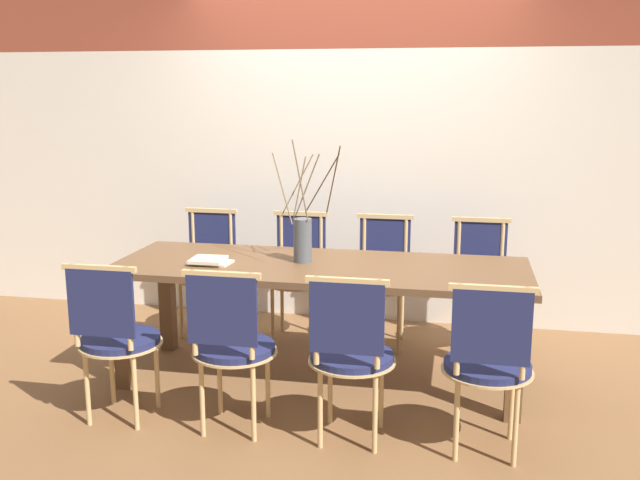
# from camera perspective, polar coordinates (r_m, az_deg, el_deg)

# --- Properties ---
(ground_plane) EXTENTS (16.00, 16.00, 0.00)m
(ground_plane) POSITION_cam_1_polar(r_m,az_deg,el_deg) (4.51, -0.00, -11.11)
(ground_plane) COLOR brown
(wall_rear) EXTENTS (12.00, 0.06, 3.20)m
(wall_rear) POSITION_cam_1_polar(r_m,az_deg,el_deg) (5.42, 2.69, 10.19)
(wall_rear) COLOR beige
(wall_rear) RESTS_ON ground_plane
(dining_table) EXTENTS (2.48, 0.87, 0.74)m
(dining_table) POSITION_cam_1_polar(r_m,az_deg,el_deg) (4.30, -0.00, -3.22)
(dining_table) COLOR brown
(dining_table) RESTS_ON ground_plane
(chair_near_leftend) EXTENTS (0.45, 0.45, 0.90)m
(chair_near_leftend) POSITION_cam_1_polar(r_m,az_deg,el_deg) (3.97, -16.03, -7.24)
(chair_near_leftend) COLOR #1E234C
(chair_near_leftend) RESTS_ON ground_plane
(chair_near_left) EXTENTS (0.45, 0.45, 0.90)m
(chair_near_left) POSITION_cam_1_polar(r_m,az_deg,el_deg) (3.73, -7.09, -8.11)
(chair_near_left) COLOR #1E234C
(chair_near_left) RESTS_ON ground_plane
(chair_near_center) EXTENTS (0.45, 0.45, 0.90)m
(chair_near_center) POSITION_cam_1_polar(r_m,az_deg,el_deg) (3.59, 2.47, -8.83)
(chair_near_center) COLOR #1E234C
(chair_near_center) RESTS_ON ground_plane
(chair_near_right) EXTENTS (0.45, 0.45, 0.90)m
(chair_near_right) POSITION_cam_1_polar(r_m,az_deg,el_deg) (3.56, 13.30, -9.35)
(chair_near_right) COLOR #1E234C
(chair_near_right) RESTS_ON ground_plane
(chair_far_leftend) EXTENTS (0.45, 0.45, 0.90)m
(chair_far_leftend) POSITION_cam_1_polar(r_m,az_deg,el_deg) (5.30, -9.04, -2.10)
(chair_far_leftend) COLOR #1E234C
(chair_far_leftend) RESTS_ON ground_plane
(chair_far_left) EXTENTS (0.45, 0.45, 0.90)m
(chair_far_left) POSITION_cam_1_polar(r_m,az_deg,el_deg) (5.10, -1.83, -2.49)
(chair_far_left) COLOR #1E234C
(chair_far_left) RESTS_ON ground_plane
(chair_far_center) EXTENTS (0.45, 0.45, 0.90)m
(chair_far_center) POSITION_cam_1_polar(r_m,az_deg,el_deg) (5.01, 5.01, -2.82)
(chair_far_center) COLOR #1E234C
(chair_far_center) RESTS_ON ground_plane
(chair_far_right) EXTENTS (0.45, 0.45, 0.90)m
(chair_far_right) POSITION_cam_1_polar(r_m,az_deg,el_deg) (4.98, 12.62, -3.14)
(chair_far_right) COLOR #1E234C
(chair_far_right) RESTS_ON ground_plane
(vase_centerpiece) EXTENTS (0.44, 0.44, 0.74)m
(vase_centerpiece) POSITION_cam_1_polar(r_m,az_deg,el_deg) (4.31, -1.38, 0.24)
(vase_centerpiece) COLOR #4C5156
(vase_centerpiece) RESTS_ON dining_table
(book_stack) EXTENTS (0.26, 0.20, 0.03)m
(book_stack) POSITION_cam_1_polar(r_m,az_deg,el_deg) (4.34, -8.87, -1.66)
(book_stack) COLOR beige
(book_stack) RESTS_ON dining_table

